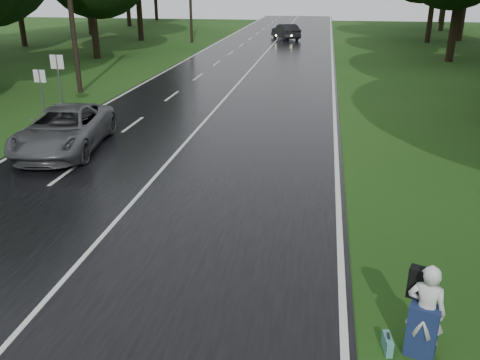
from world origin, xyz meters
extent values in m
plane|color=#214815|center=(0.00, 0.00, 0.00)|extent=(160.00, 160.00, 0.00)
cube|color=black|center=(0.00, 20.00, 0.02)|extent=(12.00, 140.00, 0.04)
cube|color=silver|center=(0.00, 20.00, 0.04)|extent=(0.12, 140.00, 0.01)
imported|color=#4F5154|center=(-4.18, 10.22, 0.82)|extent=(3.37, 5.95, 1.57)
imported|color=black|center=(0.85, 50.19, 0.85)|extent=(3.60, 5.17, 1.62)
imported|color=silver|center=(7.05, 0.85, 0.87)|extent=(0.74, 0.61, 1.73)
cube|color=navy|center=(7.05, 0.85, 0.49)|extent=(0.57, 0.47, 0.97)
cube|color=black|center=(6.96, 1.08, 1.25)|extent=(0.44, 0.33, 0.55)
cube|color=teal|center=(6.52, 0.84, 0.14)|extent=(0.16, 0.41, 0.28)
camera|label=1|loc=(5.16, -6.43, 5.91)|focal=37.63mm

